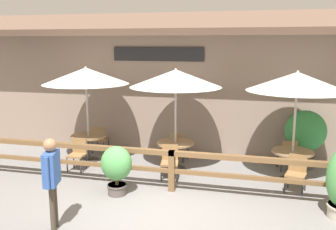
{
  "coord_description": "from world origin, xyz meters",
  "views": [
    {
      "loc": [
        1.91,
        -6.8,
        3.33
      ],
      "look_at": [
        -0.21,
        1.52,
        1.67
      ],
      "focal_mm": 40.0,
      "sensor_mm": 36.0,
      "label": 1
    }
  ],
  "objects_px": {
    "dining_table_middle": "(175,147)",
    "potted_plant_small_flowering": "(305,134)",
    "dining_table_far": "(292,157)",
    "patio_umbrella_near": "(86,76)",
    "patio_umbrella_middle": "(176,78)",
    "potted_plant_corner_fern": "(117,167)",
    "chair_far_streetside": "(296,172)",
    "chair_near_wallside": "(99,138)",
    "chair_middle_streetside": "(170,160)",
    "chair_far_wallside": "(288,154)",
    "chair_middle_wallside": "(178,145)",
    "pedestrian": "(52,172)",
    "patio_umbrella_far": "(297,82)",
    "dining_table_near": "(89,140)",
    "chair_near_streetside": "(78,153)"
  },
  "relations": [
    {
      "from": "chair_middle_wallside",
      "to": "chair_far_wallside",
      "type": "height_order",
      "value": "same"
    },
    {
      "from": "potted_plant_small_flowering",
      "to": "chair_near_wallside",
      "type": "bearing_deg",
      "value": -178.99
    },
    {
      "from": "dining_table_far",
      "to": "patio_umbrella_near",
      "type": "bearing_deg",
      "value": 177.9
    },
    {
      "from": "chair_middle_streetside",
      "to": "pedestrian",
      "type": "bearing_deg",
      "value": -124.61
    },
    {
      "from": "patio_umbrella_near",
      "to": "chair_middle_wallside",
      "type": "distance_m",
      "value": 3.24
    },
    {
      "from": "dining_table_middle",
      "to": "chair_middle_wallside",
      "type": "distance_m",
      "value": 0.72
    },
    {
      "from": "patio_umbrella_far",
      "to": "potted_plant_corner_fern",
      "type": "xyz_separation_m",
      "value": [
        -3.83,
        -1.91,
        -1.78
      ]
    },
    {
      "from": "patio_umbrella_near",
      "to": "potted_plant_small_flowering",
      "type": "distance_m",
      "value": 6.17
    },
    {
      "from": "dining_table_near",
      "to": "chair_near_streetside",
      "type": "bearing_deg",
      "value": -85.05
    },
    {
      "from": "dining_table_far",
      "to": "chair_middle_streetside",
      "type": "bearing_deg",
      "value": -168.2
    },
    {
      "from": "dining_table_middle",
      "to": "potted_plant_small_flowering",
      "type": "height_order",
      "value": "potted_plant_small_flowering"
    },
    {
      "from": "chair_near_streetside",
      "to": "pedestrian",
      "type": "bearing_deg",
      "value": -72.11
    },
    {
      "from": "chair_near_wallside",
      "to": "potted_plant_corner_fern",
      "type": "distance_m",
      "value": 3.39
    },
    {
      "from": "dining_table_far",
      "to": "pedestrian",
      "type": "height_order",
      "value": "pedestrian"
    },
    {
      "from": "dining_table_middle",
      "to": "pedestrian",
      "type": "relative_size",
      "value": 0.59
    },
    {
      "from": "dining_table_near",
      "to": "chair_middle_wallside",
      "type": "bearing_deg",
      "value": 13.48
    },
    {
      "from": "chair_far_streetside",
      "to": "chair_far_wallside",
      "type": "xyz_separation_m",
      "value": [
        -0.11,
        1.44,
        0.0
      ]
    },
    {
      "from": "patio_umbrella_middle",
      "to": "pedestrian",
      "type": "bearing_deg",
      "value": -110.2
    },
    {
      "from": "chair_middle_streetside",
      "to": "potted_plant_corner_fern",
      "type": "height_order",
      "value": "potted_plant_corner_fern"
    },
    {
      "from": "potted_plant_small_flowering",
      "to": "dining_table_middle",
      "type": "bearing_deg",
      "value": -163.28
    },
    {
      "from": "dining_table_middle",
      "to": "patio_umbrella_far",
      "type": "relative_size",
      "value": 0.37
    },
    {
      "from": "dining_table_far",
      "to": "potted_plant_corner_fern",
      "type": "bearing_deg",
      "value": -153.51
    },
    {
      "from": "chair_far_wallside",
      "to": "potted_plant_corner_fern",
      "type": "bearing_deg",
      "value": 22.22
    },
    {
      "from": "chair_near_wallside",
      "to": "chair_far_streetside",
      "type": "bearing_deg",
      "value": 163.65
    },
    {
      "from": "potted_plant_corner_fern",
      "to": "patio_umbrella_far",
      "type": "bearing_deg",
      "value": 26.49
    },
    {
      "from": "patio_umbrella_far",
      "to": "potted_plant_corner_fern",
      "type": "distance_m",
      "value": 4.63
    },
    {
      "from": "chair_middle_streetside",
      "to": "potted_plant_small_flowering",
      "type": "bearing_deg",
      "value": 17.37
    },
    {
      "from": "dining_table_near",
      "to": "chair_far_streetside",
      "type": "height_order",
      "value": "chair_far_streetside"
    },
    {
      "from": "patio_umbrella_middle",
      "to": "potted_plant_small_flowering",
      "type": "height_order",
      "value": "patio_umbrella_middle"
    },
    {
      "from": "chair_far_streetside",
      "to": "potted_plant_corner_fern",
      "type": "bearing_deg",
      "value": -148.91
    },
    {
      "from": "patio_umbrella_far",
      "to": "dining_table_far",
      "type": "xyz_separation_m",
      "value": [
        0.0,
        0.0,
        -1.83
      ]
    },
    {
      "from": "patio_umbrella_middle",
      "to": "dining_table_far",
      "type": "height_order",
      "value": "patio_umbrella_middle"
    },
    {
      "from": "dining_table_far",
      "to": "potted_plant_corner_fern",
      "type": "distance_m",
      "value": 4.27
    },
    {
      "from": "dining_table_far",
      "to": "chair_far_wallside",
      "type": "xyz_separation_m",
      "value": [
        -0.06,
        0.72,
        -0.14
      ]
    },
    {
      "from": "patio_umbrella_middle",
      "to": "dining_table_far",
      "type": "xyz_separation_m",
      "value": [
        2.96,
        -0.09,
        -1.83
      ]
    },
    {
      "from": "dining_table_middle",
      "to": "chair_far_streetside",
      "type": "relative_size",
      "value": 1.2
    },
    {
      "from": "chair_middle_wallside",
      "to": "potted_plant_small_flowering",
      "type": "xyz_separation_m",
      "value": [
        3.42,
        0.3,
        0.48
      ]
    },
    {
      "from": "chair_middle_streetside",
      "to": "potted_plant_corner_fern",
      "type": "bearing_deg",
      "value": -134.35
    },
    {
      "from": "chair_middle_wallside",
      "to": "patio_umbrella_far",
      "type": "relative_size",
      "value": 0.31
    },
    {
      "from": "dining_table_near",
      "to": "dining_table_middle",
      "type": "height_order",
      "value": "same"
    },
    {
      "from": "patio_umbrella_near",
      "to": "chair_middle_wallside",
      "type": "relative_size",
      "value": 3.24
    },
    {
      "from": "chair_near_wallside",
      "to": "chair_middle_streetside",
      "type": "bearing_deg",
      "value": 149.15
    },
    {
      "from": "chair_near_streetside",
      "to": "chair_far_wallside",
      "type": "relative_size",
      "value": 1.0
    },
    {
      "from": "dining_table_near",
      "to": "potted_plant_corner_fern",
      "type": "relative_size",
      "value": 0.9
    },
    {
      "from": "chair_middle_wallside",
      "to": "potted_plant_small_flowering",
      "type": "distance_m",
      "value": 3.47
    },
    {
      "from": "dining_table_far",
      "to": "potted_plant_corner_fern",
      "type": "xyz_separation_m",
      "value": [
        -3.83,
        -1.91,
        0.05
      ]
    },
    {
      "from": "dining_table_middle",
      "to": "dining_table_far",
      "type": "xyz_separation_m",
      "value": [
        2.96,
        -0.09,
        0.0
      ]
    },
    {
      "from": "patio_umbrella_middle",
      "to": "potted_plant_corner_fern",
      "type": "xyz_separation_m",
      "value": [
        -0.87,
        -2.0,
        -1.78
      ]
    },
    {
      "from": "dining_table_near",
      "to": "potted_plant_corner_fern",
      "type": "height_order",
      "value": "potted_plant_corner_fern"
    },
    {
      "from": "dining_table_far",
      "to": "dining_table_middle",
      "type": "bearing_deg",
      "value": 178.19
    }
  ]
}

